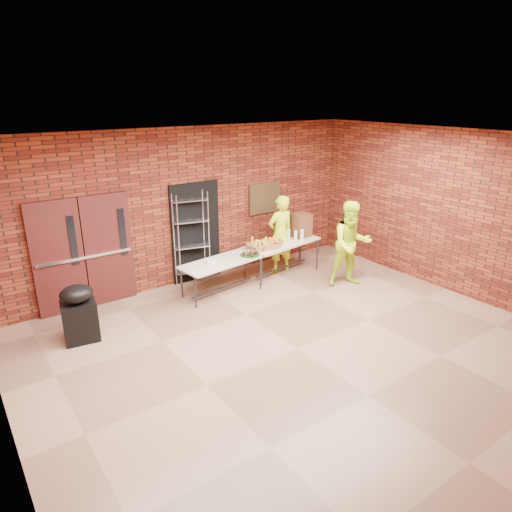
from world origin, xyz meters
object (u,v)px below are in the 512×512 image
(table_left, at_px, (222,264))
(table_right, at_px, (282,245))
(wire_rack, at_px, (192,239))
(volunteer_woman, at_px, (280,234))
(volunteer_man, at_px, (351,244))
(covered_grill, at_px, (79,313))
(coffee_dispenser, at_px, (301,225))

(table_left, relative_size, table_right, 0.95)
(table_left, distance_m, table_right, 1.67)
(wire_rack, relative_size, volunteer_woman, 1.12)
(table_right, bearing_deg, volunteer_man, -68.36)
(wire_rack, relative_size, table_right, 1.05)
(covered_grill, bearing_deg, volunteer_man, -1.29)
(wire_rack, xyz_separation_m, volunteer_man, (2.61, -1.97, -0.08))
(covered_grill, distance_m, volunteer_man, 5.32)
(covered_grill, height_order, volunteer_woman, volunteer_woman)
(coffee_dispenser, distance_m, volunteer_man, 1.42)
(table_right, xyz_separation_m, coffee_dispenser, (0.61, 0.10, 0.32))
(table_left, relative_size, coffee_dispenser, 3.34)
(table_left, distance_m, volunteer_woman, 1.74)
(table_left, bearing_deg, coffee_dispenser, -0.72)
(coffee_dispenser, height_order, volunteer_woman, volunteer_woman)
(table_right, bearing_deg, volunteer_woman, 65.56)
(table_left, height_order, volunteer_woman, volunteer_woman)
(wire_rack, xyz_separation_m, covered_grill, (-2.62, -1.05, -0.49))
(wire_rack, height_order, volunteer_woman, wire_rack)
(table_left, xyz_separation_m, coffee_dispenser, (2.27, 0.26, 0.35))
(table_right, relative_size, coffee_dispenser, 3.51)
(table_left, distance_m, coffee_dispenser, 2.31)
(table_left, bearing_deg, covered_grill, 177.33)
(wire_rack, relative_size, coffee_dispenser, 3.69)
(covered_grill, xyz_separation_m, volunteer_woman, (4.52, 0.51, 0.39))
(table_right, relative_size, volunteer_man, 1.04)
(wire_rack, distance_m, table_left, 0.91)
(covered_grill, bearing_deg, volunteer_woman, 15.17)
(wire_rack, bearing_deg, covered_grill, -144.04)
(table_right, distance_m, volunteer_woman, 0.24)
(wire_rack, distance_m, volunteer_woman, 1.98)
(coffee_dispenser, bearing_deg, wire_rack, 167.36)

